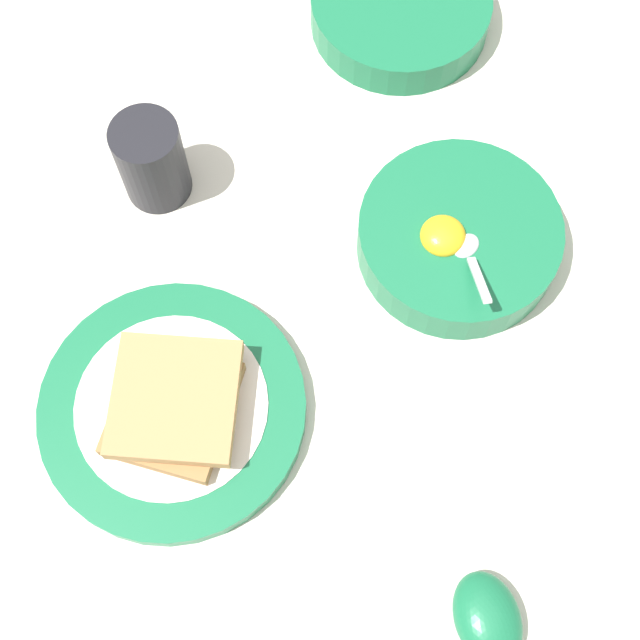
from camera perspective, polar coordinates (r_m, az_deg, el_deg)
name	(u,v)px	position (r m, az deg, el deg)	size (l,w,h in m)	color
ground_plane	(403,310)	(0.78, 5.33, 0.66)	(3.00, 3.00, 0.00)	silver
egg_bowl	(458,237)	(0.79, 8.85, 5.29)	(0.18, 0.18, 0.07)	#196B42
toast_plate	(173,409)	(0.74, -9.40, -5.64)	(0.22, 0.22, 0.02)	#196B42
toast_sandwich	(174,404)	(0.72, -9.34, -5.30)	(0.14, 0.14, 0.03)	#9E7042
soup_spoon	(492,633)	(0.71, 10.93, -19.07)	(0.11, 0.14, 0.03)	#196B42
congee_bowl	(400,9)	(0.93, 5.17, 19.21)	(0.18, 0.18, 0.04)	#196B42
drinking_cup	(151,159)	(0.80, -10.76, 10.07)	(0.06, 0.06, 0.09)	black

